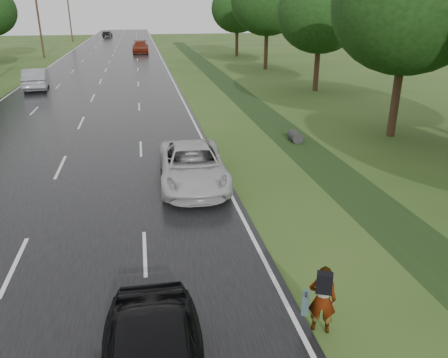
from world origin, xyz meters
TOP-DOWN VIEW (x-y plane):
  - ground at (0.00, 0.00)m, footprint 220.00×220.00m
  - road at (0.00, 45.00)m, footprint 14.00×180.00m
  - edge_stripe_east at (6.75, 45.00)m, footprint 0.12×180.00m
  - edge_stripe_west at (-6.75, 45.00)m, footprint 0.12×180.00m
  - center_line at (0.00, 45.00)m, footprint 0.12×180.00m
  - drainage_ditch at (11.50, 18.71)m, footprint 2.20×120.00m
  - utility_pole_far at (-9.20, 55.00)m, footprint 1.60×0.26m
  - utility_pole_distant at (-9.20, 85.00)m, footprint 1.60×0.26m
  - tree_east_b at (17.00, 10.00)m, footprint 7.60×7.60m
  - tree_east_c at (18.20, 24.00)m, footprint 7.00×7.00m
  - tree_east_d at (17.80, 38.00)m, footprint 8.00×8.00m
  - tree_east_f at (17.50, 52.00)m, footprint 7.20×7.20m
  - pedestrian at (7.18, -3.90)m, footprint 0.79×0.83m
  - white_pickup at (5.50, 5.00)m, footprint 2.72×5.58m
  - silver_sedan at (-5.03, 28.82)m, footprint 2.48×5.43m
  - far_car_red at (4.06, 59.16)m, footprint 2.50×5.92m
  - far_car_dark at (-2.97, 96.64)m, footprint 2.13×4.35m

SIDE VIEW (x-z plane):
  - ground at x=0.00m, z-range 0.00..0.00m
  - road at x=0.00m, z-range 0.00..0.04m
  - drainage_ditch at x=11.50m, z-range -0.24..0.32m
  - edge_stripe_east at x=6.75m, z-range 0.04..0.05m
  - edge_stripe_west at x=-6.75m, z-range 0.04..0.05m
  - center_line at x=0.00m, z-range 0.04..0.05m
  - far_car_dark at x=-2.97m, z-range 0.04..1.41m
  - white_pickup at x=5.50m, z-range 0.04..1.57m
  - pedestrian at x=7.18m, z-range 0.03..1.64m
  - far_car_red at x=4.06m, z-range 0.04..1.74m
  - silver_sedan at x=-5.03m, z-range 0.04..1.77m
  - utility_pole_far at x=-9.20m, z-range 0.20..10.20m
  - utility_pole_distant at x=-9.20m, z-range 0.20..10.20m
  - tree_east_c at x=18.20m, z-range 1.49..10.78m
  - tree_east_f at x=17.50m, z-range 1.56..11.18m
  - tree_east_b at x=17.00m, z-range 1.63..11.74m
  - tree_east_d at x=17.80m, z-range 1.77..12.53m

